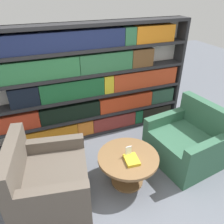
{
  "coord_description": "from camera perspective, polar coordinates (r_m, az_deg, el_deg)",
  "views": [
    {
      "loc": [
        -0.86,
        -1.75,
        2.36
      ],
      "look_at": [
        0.12,
        0.74,
        0.8
      ],
      "focal_mm": 35.0,
      "sensor_mm": 36.0,
      "label": 1
    }
  ],
  "objects": [
    {
      "name": "armchair_right",
      "position": [
        3.5,
        18.89,
        -7.62
      ],
      "size": [
        0.98,
        1.05,
        0.89
      ],
      "rotation": [
        0.0,
        0.0,
        -1.44
      ],
      "color": "#336047",
      "rests_on": "ground_plane"
    },
    {
      "name": "table_sign",
      "position": [
        2.83,
        4.31,
        -10.42
      ],
      "size": [
        0.08,
        0.06,
        0.16
      ],
      "color": "black",
      "rests_on": "coffee_table"
    },
    {
      "name": "coffee_table",
      "position": [
        2.96,
        4.17,
        -13.28
      ],
      "size": [
        0.8,
        0.8,
        0.45
      ],
      "color": "brown",
      "rests_on": "ground_plane"
    },
    {
      "name": "bookshelf",
      "position": [
        3.63,
        -5.72,
        7.19
      ],
      "size": [
        3.43,
        0.3,
        1.9
      ],
      "color": "silver",
      "rests_on": "ground_plane"
    },
    {
      "name": "stray_book",
      "position": [
        2.8,
        5.13,
        -12.33
      ],
      "size": [
        0.19,
        0.24,
        0.04
      ],
      "color": "gold",
      "rests_on": "coffee_table"
    },
    {
      "name": "ground_plane",
      "position": [
        3.06,
        3.17,
        -20.22
      ],
      "size": [
        14.0,
        14.0,
        0.0
      ],
      "primitive_type": "plane",
      "color": "slate"
    },
    {
      "name": "armchair_left",
      "position": [
        2.88,
        -16.3,
        -17.0
      ],
      "size": [
        1.03,
        1.08,
        0.89
      ],
      "rotation": [
        0.0,
        0.0,
        1.39
      ],
      "color": "brown",
      "rests_on": "ground_plane"
    }
  ]
}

